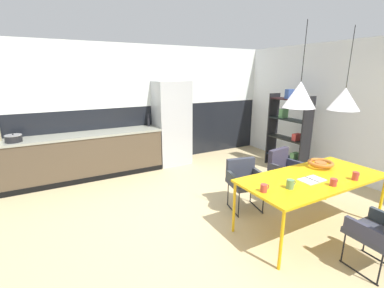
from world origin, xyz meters
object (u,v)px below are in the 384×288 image
object	(u,v)px
pendant_lamp_over_table_near	(300,95)
armchair_facing_counter	(284,167)
refrigerator_column	(172,123)
armchair_corner_seat	(244,177)
open_shelf_unit	(289,129)
mug_glass_clear	(334,182)
mug_tall_blue	(356,176)
bottle_spice_small	(149,122)
mug_dark_espresso	(264,188)
cooking_pot	(14,138)
pendant_lamp_over_table_far	(344,99)
mug_white_ceramic	(290,184)
dining_table	(313,180)
fruit_bowl	(321,163)
open_book	(312,180)

from	to	relation	value
pendant_lamp_over_table_near	armchair_facing_counter	bearing A→B (deg)	45.77
refrigerator_column	armchair_corner_seat	xyz separation A→B (m)	(0.08, -2.47, -0.43)
armchair_corner_seat	pendant_lamp_over_table_near	xyz separation A→B (m)	(0.02, -0.85, 1.29)
open_shelf_unit	armchair_facing_counter	bearing A→B (deg)	-49.77
mug_glass_clear	mug_tall_blue	bearing A→B (deg)	-2.92
armchair_corner_seat	bottle_spice_small	size ratio (longest dim) A/B	2.77
mug_dark_espresso	open_shelf_unit	distance (m)	3.02
mug_dark_espresso	cooking_pot	bearing A→B (deg)	128.71
cooking_pot	bottle_spice_small	bearing A→B (deg)	4.88
open_shelf_unit	pendant_lamp_over_table_far	xyz separation A→B (m)	(-1.13, -1.81, 0.85)
armchair_facing_counter	cooking_pot	distance (m)	4.62
mug_tall_blue	open_shelf_unit	world-z (taller)	open_shelf_unit
mug_white_ceramic	open_shelf_unit	distance (m)	2.82
mug_dark_espresso	pendant_lamp_over_table_far	bearing A→B (deg)	0.53
mug_white_ceramic	open_shelf_unit	size ratio (longest dim) A/B	0.08
armchair_corner_seat	pendant_lamp_over_table_near	size ratio (longest dim) A/B	0.82
dining_table	bottle_spice_small	xyz separation A→B (m)	(-1.00, 3.46, 0.31)
pendant_lamp_over_table_far	fruit_bowl	bearing A→B (deg)	87.53
open_book	pendant_lamp_over_table_far	size ratio (longest dim) A/B	0.31
open_book	mug_white_ceramic	xyz separation A→B (m)	(-0.43, -0.04, 0.05)
open_book	pendant_lamp_over_table_near	world-z (taller)	pendant_lamp_over_table_near
fruit_bowl	cooking_pot	world-z (taller)	cooking_pot
dining_table	mug_glass_clear	bearing A→B (deg)	-95.52
mug_white_ceramic	pendant_lamp_over_table_far	world-z (taller)	pendant_lamp_over_table_far
refrigerator_column	armchair_facing_counter	size ratio (longest dim) A/B	2.33
armchair_corner_seat	bottle_spice_small	xyz separation A→B (m)	(-0.58, 2.60, 0.49)
bottle_spice_small	armchair_facing_counter	bearing A→B (deg)	-60.74
mug_dark_espresso	bottle_spice_small	bearing A→B (deg)	92.07
refrigerator_column	fruit_bowl	size ratio (longest dim) A/B	5.35
cooking_pot	refrigerator_column	bearing A→B (deg)	1.70
mug_tall_blue	mug_glass_clear	distance (m)	0.41
pendant_lamp_over_table_far	armchair_facing_counter	bearing A→B (deg)	87.12
armchair_facing_counter	mug_dark_espresso	distance (m)	1.62
mug_tall_blue	mug_glass_clear	size ratio (longest dim) A/B	1.00
dining_table	open_book	xyz separation A→B (m)	(-0.11, -0.07, 0.04)
armchair_corner_seat	cooking_pot	bearing A→B (deg)	-25.48
mug_dark_espresso	dining_table	bearing A→B (deg)	1.64
cooking_pot	pendant_lamp_over_table_near	distance (m)	4.56
refrigerator_column	bottle_spice_small	world-z (taller)	refrigerator_column
open_book	pendant_lamp_over_table_far	world-z (taller)	pendant_lamp_over_table_far
fruit_bowl	mug_dark_espresso	xyz separation A→B (m)	(-1.29, -0.22, -0.01)
dining_table	cooking_pot	xyz separation A→B (m)	(-3.50, 3.25, 0.26)
armchair_corner_seat	fruit_bowl	bearing A→B (deg)	153.45
armchair_facing_counter	armchair_corner_seat	size ratio (longest dim) A/B	1.05
dining_table	bottle_spice_small	bearing A→B (deg)	106.18
open_book	fruit_bowl	bearing A→B (deg)	27.01
dining_table	mug_white_ceramic	distance (m)	0.56
armchair_corner_seat	mug_white_ceramic	xyz separation A→B (m)	(-0.13, -0.97, 0.28)
refrigerator_column	pendant_lamp_over_table_near	distance (m)	3.43
mug_glass_clear	cooking_pot	size ratio (longest dim) A/B	0.46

